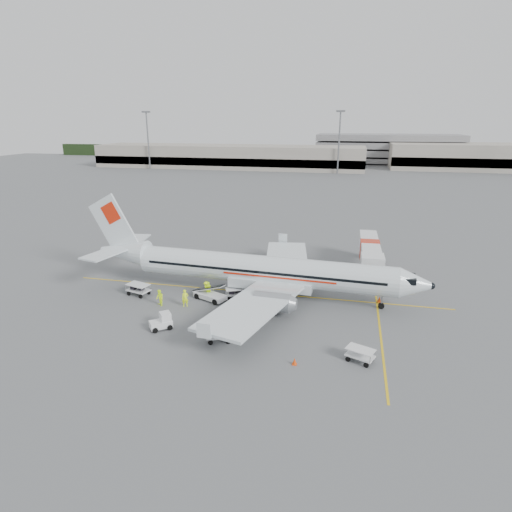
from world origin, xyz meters
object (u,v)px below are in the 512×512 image
object	(u,v)px
aircraft	(263,251)
tug_aft	(161,321)
tug_mid	(246,311)
jet_bridge	(369,256)
tug_fore	(283,296)
belt_loader	(210,288)

from	to	relation	value
aircraft	tug_aft	world-z (taller)	aircraft
tug_mid	jet_bridge	bearing A→B (deg)	53.52
jet_bridge	tug_fore	xyz separation A→B (m)	(-9.37, -12.55, -1.31)
tug_fore	aircraft	bearing A→B (deg)	113.52
jet_bridge	tug_mid	size ratio (longest dim) A/B	7.16
belt_loader	tug_aft	distance (m)	8.04
belt_loader	tug_aft	xyz separation A→B (m)	(-2.39, -7.66, -0.54)
aircraft	jet_bridge	distance (m)	16.47
aircraft	belt_loader	xyz separation A→B (m)	(-5.50, -2.45, -3.94)
tug_mid	tug_aft	xyz separation A→B (m)	(-7.38, -3.89, -0.06)
tug_fore	tug_aft	size ratio (longest dim) A/B	0.98
tug_fore	tug_mid	distance (m)	5.53
jet_bridge	belt_loader	world-z (taller)	jet_bridge
jet_bridge	tug_fore	world-z (taller)	jet_bridge
tug_fore	tug_mid	size ratio (longest dim) A/B	0.91
aircraft	jet_bridge	bearing A→B (deg)	46.25
belt_loader	aircraft	bearing A→B (deg)	47.54
tug_aft	tug_fore	bearing A→B (deg)	1.25
aircraft	tug_mid	bearing A→B (deg)	-91.31
aircraft	tug_mid	size ratio (longest dim) A/B	17.21
belt_loader	tug_fore	size ratio (longest dim) A/B	2.44
tug_mid	tug_aft	distance (m)	8.34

